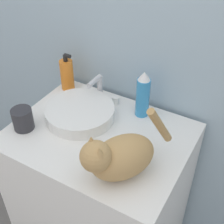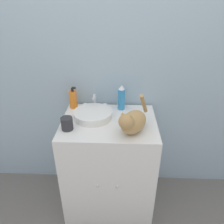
{
  "view_description": "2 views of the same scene",
  "coord_description": "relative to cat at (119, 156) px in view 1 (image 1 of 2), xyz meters",
  "views": [
    {
      "loc": [
        0.51,
        -0.5,
        1.7
      ],
      "look_at": [
        0.06,
        0.27,
        0.99
      ],
      "focal_mm": 50.0,
      "sensor_mm": 36.0,
      "label": 1
    },
    {
      "loc": [
        0.08,
        -1.12,
        1.7
      ],
      "look_at": [
        0.02,
        0.24,
        0.95
      ],
      "focal_mm": 35.0,
      "sensor_mm": 36.0,
      "label": 2
    }
  ],
  "objects": [
    {
      "name": "sink_basin",
      "position": [
        -0.29,
        0.19,
        -0.06
      ],
      "size": [
        0.29,
        0.29,
        0.05
      ],
      "color": "white",
      "rests_on": "vanity_cabinet"
    },
    {
      "name": "cup",
      "position": [
        -0.45,
        0.02,
        -0.04
      ],
      "size": [
        0.08,
        0.08,
        0.09
      ],
      "color": "#2D2D33",
      "rests_on": "vanity_cabinet"
    },
    {
      "name": "faucet",
      "position": [
        -0.29,
        0.34,
        -0.03
      ],
      "size": [
        0.2,
        0.1,
        0.13
      ],
      "color": "silver",
      "rests_on": "vanity_cabinet"
    },
    {
      "name": "cat",
      "position": [
        0.0,
        0.0,
        0.0
      ],
      "size": [
        0.25,
        0.34,
        0.24
      ],
      "rotation": [
        0.0,
        0.0,
        -2.11
      ],
      "color": "tan",
      "rests_on": "vanity_cabinet"
    },
    {
      "name": "soap_bottle",
      "position": [
        -0.47,
        0.35,
        -0.01
      ],
      "size": [
        0.06,
        0.06,
        0.19
      ],
      "color": "orange",
      "rests_on": "vanity_cabinet"
    },
    {
      "name": "spray_bottle",
      "position": [
        -0.07,
        0.34,
        0.02
      ],
      "size": [
        0.06,
        0.06,
        0.21
      ],
      "color": "#338CCC",
      "rests_on": "vanity_cabinet"
    },
    {
      "name": "wall_back",
      "position": [
        -0.17,
        0.46,
        0.31
      ],
      "size": [
        6.0,
        0.05,
        2.5
      ],
      "color": "#9EB7C6",
      "rests_on": "ground_plane"
    },
    {
      "name": "vanity_cabinet",
      "position": [
        -0.17,
        0.14,
        -0.51
      ],
      "size": [
        0.71,
        0.56,
        0.86
      ],
      "color": "white",
      "rests_on": "ground_plane"
    }
  ]
}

